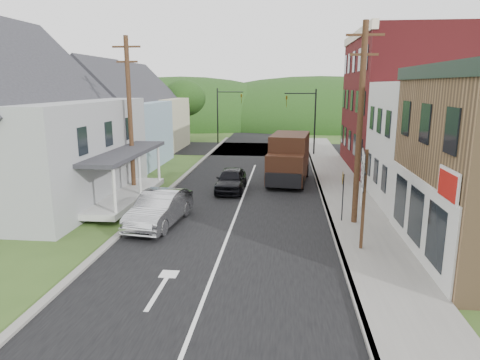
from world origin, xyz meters
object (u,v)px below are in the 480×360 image
(delivery_van, at_px, (289,158))
(route_sign_cluster, at_px, (363,185))
(warning_sign, at_px, (343,189))
(silver_sedan, at_px, (160,209))
(dark_sedan, at_px, (231,180))

(delivery_van, bearing_deg, route_sign_cluster, -70.60)
(route_sign_cluster, xyz_separation_m, warning_sign, (-0.28, 3.41, -0.99))
(delivery_van, distance_m, route_sign_cluster, 12.24)
(silver_sedan, distance_m, dark_sedan, 7.22)
(silver_sedan, relative_size, warning_sign, 2.01)
(dark_sedan, relative_size, delivery_van, 0.70)
(route_sign_cluster, distance_m, warning_sign, 3.57)
(silver_sedan, relative_size, dark_sedan, 1.16)
(delivery_van, bearing_deg, warning_sign, -67.46)
(delivery_van, xyz_separation_m, warning_sign, (2.42, -8.48, 0.05))
(delivery_van, bearing_deg, silver_sedan, -115.01)
(dark_sedan, relative_size, route_sign_cluster, 1.06)
(silver_sedan, xyz_separation_m, dark_sedan, (2.45, 6.80, -0.08))
(silver_sedan, height_order, delivery_van, delivery_van)
(silver_sedan, bearing_deg, delivery_van, 64.60)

